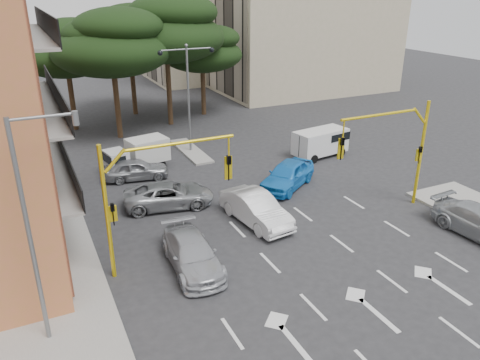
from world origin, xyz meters
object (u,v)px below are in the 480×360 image
(street_lamp_left, at_px, (34,221))
(car_blue_compact, at_px, (287,175))
(signal_mast_right, at_px, (398,143))
(car_white_hatch, at_px, (256,209))
(car_silver_wagon, at_px, (192,254))
(signal_mast_left, at_px, (148,187))
(car_silver_cross_b, at_px, (136,169))
(box_truck_a, at_px, (137,155))
(street_lamp_center, at_px, (188,80))
(car_silver_cross_a, at_px, (169,195))
(van_white, at_px, (320,143))

(street_lamp_left, distance_m, car_blue_compact, 17.03)
(signal_mast_right, height_order, car_white_hatch, signal_mast_right)
(signal_mast_right, relative_size, car_silver_wagon, 1.23)
(signal_mast_left, relative_size, car_silver_cross_b, 1.47)
(box_truck_a, bearing_deg, car_silver_cross_b, 151.24)
(signal_mast_right, xyz_separation_m, car_silver_wagon, (-12.10, -0.81, -3.18))
(car_silver_wagon, xyz_separation_m, box_truck_a, (0.80, 12.81, 0.35))
(street_lamp_center, xyz_separation_m, car_silver_cross_a, (-4.31, -8.34, -4.73))
(street_lamp_left, distance_m, street_lamp_center, 20.42)
(car_white_hatch, relative_size, car_silver_cross_b, 1.19)
(signal_mast_right, distance_m, car_white_hatch, 8.38)
(signal_mast_left, xyz_separation_m, street_lamp_center, (6.80, 14.01, 1.54))
(signal_mast_left, bearing_deg, van_white, 30.91)
(signal_mast_right, xyz_separation_m, box_truck_a, (-11.30, 12.01, -2.83))
(street_lamp_left, relative_size, street_lamp_center, 1.03)
(street_lamp_center, distance_m, car_silver_cross_b, 7.75)
(signal_mast_right, bearing_deg, car_silver_cross_b, 138.50)
(street_lamp_center, bearing_deg, car_blue_compact, -70.43)
(signal_mast_left, bearing_deg, car_white_hatch, 16.64)
(box_truck_a, bearing_deg, car_silver_cross_a, 170.63)
(street_lamp_center, height_order, car_silver_cross_b, street_lamp_center)
(street_lamp_center, bearing_deg, car_white_hatch, -93.63)
(car_blue_compact, bearing_deg, signal_mast_left, -96.51)
(street_lamp_left, xyz_separation_m, car_silver_cross_b, (6.29, 13.44, -4.03))
(car_silver_cross_b, distance_m, van_white, 13.33)
(street_lamp_center, bearing_deg, box_truck_a, -156.04)
(street_lamp_left, xyz_separation_m, car_silver_wagon, (6.00, 2.19, -4.02))
(car_silver_cross_a, xyz_separation_m, car_silver_cross_b, (-0.69, 4.78, -0.01))
(car_blue_compact, distance_m, car_silver_cross_b, 9.73)
(car_blue_compact, distance_m, box_truck_a, 10.29)
(signal_mast_left, height_order, car_blue_compact, signal_mast_left)
(signal_mast_left, bearing_deg, car_silver_cross_a, 66.28)
(car_white_hatch, xyz_separation_m, van_white, (9.02, 7.21, 0.21))
(car_white_hatch, bearing_deg, signal_mast_right, -20.68)
(street_lamp_left, bearing_deg, signal_mast_left, 33.69)
(signal_mast_left, xyz_separation_m, car_silver_cross_b, (1.80, 10.44, -3.19))
(car_blue_compact, xyz_separation_m, van_white, (5.09, 3.87, 0.19))
(signal_mast_left, bearing_deg, street_lamp_center, 64.09)
(car_blue_compact, relative_size, car_silver_wagon, 0.99)
(car_silver_wagon, distance_m, box_truck_a, 12.84)
(car_silver_cross_a, relative_size, car_silver_cross_b, 1.24)
(signal_mast_left, height_order, box_truck_a, signal_mast_left)
(street_lamp_center, height_order, car_silver_wagon, street_lamp_center)
(car_white_hatch, height_order, box_truck_a, box_truck_a)
(signal_mast_right, relative_size, signal_mast_left, 1.00)
(street_lamp_center, distance_m, car_white_hatch, 13.08)
(street_lamp_left, relative_size, car_silver_wagon, 1.65)
(car_blue_compact, bearing_deg, car_silver_cross_b, -156.86)
(van_white, bearing_deg, street_lamp_center, -129.64)
(car_silver_cross_a, relative_size, van_white, 1.24)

